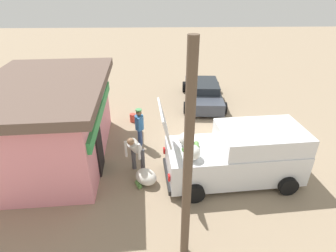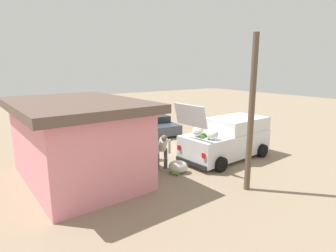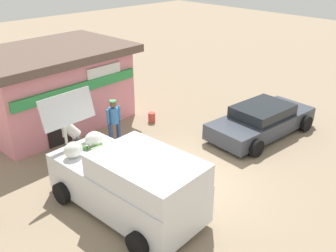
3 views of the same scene
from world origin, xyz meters
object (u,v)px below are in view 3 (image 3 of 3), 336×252
Objects in this scene: parked_sedan at (262,120)px; storefront_bar at (52,86)px; customer_bending at (71,134)px; unloaded_banana_pile at (63,163)px; paint_bucket at (152,117)px; delivery_van at (129,181)px; vendor_standing at (114,119)px.

storefront_bar is at bearing 128.83° from parked_sedan.
storefront_bar is 3.28m from customer_bending.
unloaded_banana_pile is 2.45× the size of paint_bucket.
parked_sedan is 6.86m from customer_bending.
delivery_van is at bearing -95.67° from customer_bending.
vendor_standing is 1.07× the size of customer_bending.
storefront_bar is 4.03m from paint_bucket.
customer_bending is (-6.07, 3.18, 0.38)m from parked_sedan.
vendor_standing is 2.34m from paint_bucket.
unloaded_banana_pile reaches higher than paint_bucket.
vendor_standing is 1.71× the size of unloaded_banana_pile.
parked_sedan is at bearing 1.93° from delivery_van.
unloaded_banana_pile is at bearing 156.89° from parked_sedan.
customer_bending is at bearing 84.33° from delivery_van.
parked_sedan is at bearing -58.22° from paint_bucket.
unloaded_banana_pile is (-2.25, -0.30, -0.71)m from vendor_standing.
parked_sedan is 2.73× the size of vendor_standing.
delivery_van is 6.42m from parked_sedan.
storefront_bar is 6.63m from delivery_van.
storefront_bar is 1.31× the size of delivery_van.
unloaded_banana_pile is (-0.25, 3.06, -0.67)m from delivery_van.
delivery_van is 11.98× the size of paint_bucket.
storefront_bar is 6.39× the size of unloaded_banana_pile.
customer_bending is (0.34, 3.40, 0.02)m from delivery_van.
parked_sedan is 11.44× the size of paint_bucket.
delivery_van is 3.42m from customer_bending.
delivery_van is at bearing -178.07° from parked_sedan.
parked_sedan is at bearing -23.11° from unloaded_banana_pile.
paint_bucket is at bearing -43.26° from storefront_bar.
delivery_van is 3.14m from unloaded_banana_pile.
unloaded_banana_pile is at bearing -169.92° from paint_bucket.
unloaded_banana_pile is (-6.66, 2.84, -0.31)m from parked_sedan.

